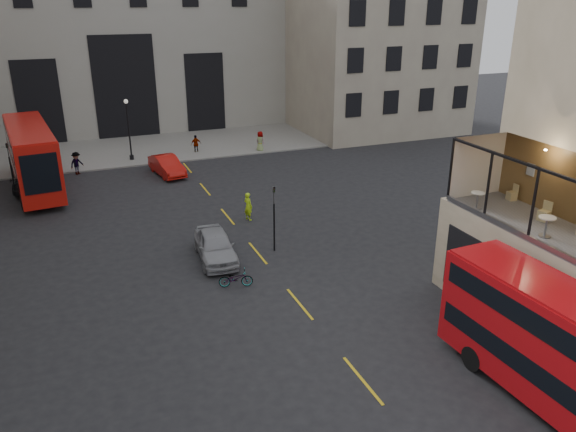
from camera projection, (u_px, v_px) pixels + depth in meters
name	position (u px, v px, depth m)	size (l,w,h in m)	color
ground	(408.00, 368.00, 21.64)	(140.00, 140.00, 0.00)	black
host_frontage	(547.00, 286.00, 23.08)	(3.00, 11.00, 4.50)	#C4B193
cafe_floor	(557.00, 235.00, 22.24)	(3.00, 10.00, 0.10)	slate
gateway	(115.00, 38.00, 57.92)	(35.00, 10.60, 18.00)	gray
building_right	(366.00, 27.00, 59.32)	(16.60, 18.60, 20.00)	#A39A83
pavement_far	(126.00, 149.00, 52.35)	(40.00, 12.00, 0.12)	slate
traffic_light_near	(274.00, 210.00, 30.77)	(0.16, 0.20, 3.80)	black
traffic_light_far	(10.00, 162.00, 39.73)	(0.16, 0.20, 3.80)	black
street_lamp_b	(129.00, 134.00, 48.05)	(0.36, 0.36, 5.33)	black
bus_far	(32.00, 154.00, 40.72)	(4.01, 12.13, 4.75)	#B3120C
car_a	(215.00, 246.00, 30.31)	(1.89, 4.70, 1.60)	gray
car_b	(167.00, 166.00, 44.79)	(1.63, 4.67, 1.54)	#B8110B
car_c	(33.00, 178.00, 41.60)	(2.31, 5.69, 1.65)	black
bicycle	(236.00, 278.00, 27.57)	(0.58, 1.67, 0.88)	gray
cyclist	(248.00, 206.00, 35.68)	(0.67, 0.44, 1.83)	#B2E618
pedestrian_b	(77.00, 163.00, 44.89)	(1.18, 0.68, 1.83)	gray
pedestrian_c	(196.00, 144.00, 51.02)	(0.98, 0.41, 1.67)	gray
pedestrian_d	(260.00, 141.00, 51.50)	(0.92, 0.60, 1.88)	gray
cafe_table_mid	(547.00, 224.00, 21.78)	(0.65, 0.65, 0.82)	silver
cafe_table_far	(478.00, 198.00, 24.74)	(0.59, 0.59, 0.73)	beige
cafe_chair_c	(544.00, 215.00, 23.45)	(0.49, 0.49, 0.82)	tan
cafe_chair_d	(512.00, 195.00, 25.83)	(0.40, 0.40, 0.75)	tan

